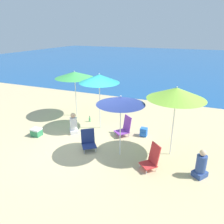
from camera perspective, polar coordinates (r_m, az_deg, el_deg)
name	(u,v)px	position (r m, az deg, el deg)	size (l,w,h in m)	color
ground_plane	(95,145)	(8.20, -4.42, -8.53)	(60.00, 60.00, 0.00)	#D1BA89
sea_water	(180,60)	(32.87, 17.25, 12.83)	(60.00, 40.00, 0.01)	#1E5699
beach_umbrella_teal	(99,79)	(8.84, -3.35, 8.72)	(1.66, 1.66, 2.38)	white
beach_umbrella_navy	(121,101)	(6.78, 2.29, 2.99)	(1.55, 1.55, 2.10)	white
beach_umbrella_green	(75,75)	(10.46, -9.76, 9.53)	(1.84, 1.84, 2.21)	white
beach_umbrella_lime	(176,93)	(7.04, 16.48, 4.69)	(1.84, 1.84, 2.38)	white
beach_chair_navy	(88,140)	(7.82, -6.19, -7.41)	(0.68, 0.68, 0.72)	silver
beach_chair_purple	(125,127)	(8.74, 3.34, -4.01)	(0.72, 0.73, 0.80)	silver
beach_chair_red	(152,158)	(6.83, 10.38, -11.81)	(0.65, 0.65, 0.81)	silver
person_seated_near	(74,125)	(9.03, -9.99, -3.31)	(0.50, 0.50, 0.88)	silver
person_seated_far	(201,166)	(6.90, 22.20, -12.82)	(0.48, 0.49, 0.87)	#334C8C
backpack_blue	(144,132)	(8.84, 8.27, -5.20)	(0.26, 0.27, 0.34)	blue
water_bottle	(90,119)	(10.16, -5.84, -1.93)	(0.08, 0.08, 0.27)	#4CB266
cooler_box	(37,132)	(9.27, -19.12, -4.98)	(0.38, 0.33, 0.31)	#338C59
seagull	(125,100)	(12.83, 3.36, 3.17)	(0.27, 0.11, 0.23)	gold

